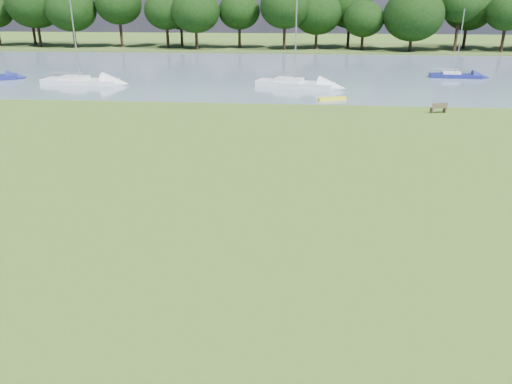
# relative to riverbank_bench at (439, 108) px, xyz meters

# --- Properties ---
(ground) EXTENTS (220.00, 220.00, 0.00)m
(ground) POSITION_rel_riverbank_bench_xyz_m (-12.97, -19.60, -0.42)
(ground) COLOR olive
(river) EXTENTS (220.00, 40.00, 0.10)m
(river) POSITION_rel_riverbank_bench_xyz_m (-12.97, 22.40, -0.42)
(river) COLOR slate
(river) RESTS_ON ground
(far_bank) EXTENTS (220.00, 20.00, 0.40)m
(far_bank) POSITION_rel_riverbank_bench_xyz_m (-12.97, 52.40, -0.42)
(far_bank) COLOR #4C6626
(far_bank) RESTS_ON ground
(riverbank_bench) EXTENTS (1.42, 0.79, 0.84)m
(riverbank_bench) POSITION_rel_riverbank_bench_xyz_m (0.00, 0.00, 0.00)
(riverbank_bench) COLOR brown
(riverbank_bench) RESTS_ON ground
(kayak) EXTENTS (2.61, 1.48, 0.26)m
(kayak) POSITION_rel_riverbank_bench_xyz_m (-8.26, 4.40, -0.24)
(kayak) COLOR yellow
(kayak) RESTS_ON river
(tree_line) EXTENTS (158.90, 8.87, 10.73)m
(tree_line) POSITION_rel_riverbank_bench_xyz_m (-4.64, 48.40, 5.94)
(tree_line) COLOR black
(tree_line) RESTS_ON far_bank
(sailboat_0) EXTENTS (8.21, 2.89, 8.83)m
(sailboat_0) POSITION_rel_riverbank_bench_xyz_m (-34.57, 10.88, 0.11)
(sailboat_0) COLOR silver
(sailboat_0) RESTS_ON river
(sailboat_3) EXTENTS (8.25, 4.45, 10.50)m
(sailboat_3) POSITION_rel_riverbank_bench_xyz_m (-11.83, 11.03, 0.16)
(sailboat_3) COLOR silver
(sailboat_3) RESTS_ON river
(sailboat_6) EXTENTS (5.72, 2.04, 7.42)m
(sailboat_6) POSITION_rel_riverbank_bench_xyz_m (6.39, 18.85, 0.04)
(sailboat_6) COLOR navy
(sailboat_6) RESTS_ON river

